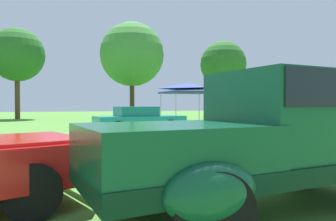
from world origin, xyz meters
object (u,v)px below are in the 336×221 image
object	(u,v)px
feature_pickup_truck	(264,141)
canopy_tent_center_field	(260,88)
show_car_teal	(139,120)
canopy_tent_left_field	(189,87)
spectator_between_cars	(316,116)
show_car_burgundy	(330,118)

from	to	relation	value
feature_pickup_truck	canopy_tent_center_field	xyz separation A→B (m)	(10.78, 15.25, 1.56)
show_car_teal	canopy_tent_center_field	xyz separation A→B (m)	(9.60, 4.50, 1.82)
canopy_tent_left_field	canopy_tent_center_field	bearing A→B (deg)	-9.55
spectator_between_cars	show_car_teal	bearing A→B (deg)	136.85
show_car_burgundy	canopy_tent_center_field	bearing A→B (deg)	94.74
feature_pickup_truck	spectator_between_cars	distance (m)	8.68
show_car_teal	show_car_burgundy	distance (m)	10.10
show_car_burgundy	canopy_tent_left_field	size ratio (longest dim) A/B	1.51
show_car_teal	canopy_tent_left_field	bearing A→B (deg)	48.63
show_car_burgundy	canopy_tent_center_field	xyz separation A→B (m)	(-0.45, 5.46, 1.82)
canopy_tent_left_field	feature_pickup_truck	bearing A→B (deg)	-110.06
show_car_burgundy	canopy_tent_center_field	world-z (taller)	canopy_tent_center_field
show_car_burgundy	canopy_tent_left_field	distance (m)	8.46
feature_pickup_truck	spectator_between_cars	bearing A→B (deg)	42.04
spectator_between_cars	canopy_tent_left_field	size ratio (longest dim) A/B	0.53
feature_pickup_truck	canopy_tent_left_field	size ratio (longest dim) A/B	1.41
feature_pickup_truck	show_car_teal	bearing A→B (deg)	83.73
show_car_burgundy	canopy_tent_center_field	distance (m)	5.77
spectator_between_cars	canopy_tent_center_field	bearing A→B (deg)	65.33
spectator_between_cars	canopy_tent_center_field	distance (m)	10.49
show_car_burgundy	show_car_teal	bearing A→B (deg)	174.53
feature_pickup_truck	canopy_tent_left_field	world-z (taller)	canopy_tent_left_field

